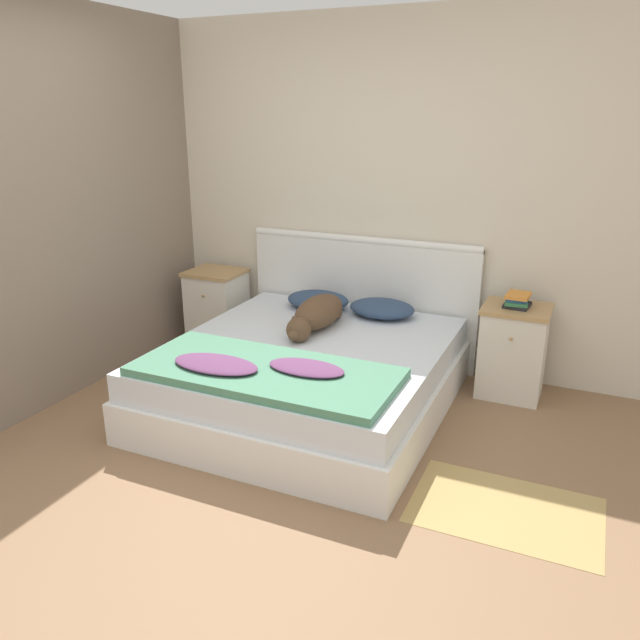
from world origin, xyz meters
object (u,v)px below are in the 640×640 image
(bed, at_px, (308,376))
(pillow_left, at_px, (318,300))
(nightstand_right, at_px, (513,351))
(nightstand_left, at_px, (217,308))
(book_stack, at_px, (517,300))
(pillow_right, at_px, (382,308))
(dog, at_px, (317,314))

(bed, relative_size, pillow_left, 3.98)
(nightstand_right, height_order, pillow_left, nightstand_right)
(nightstand_left, relative_size, book_stack, 3.11)
(pillow_right, bearing_deg, bed, -109.54)
(nightstand_left, bearing_deg, nightstand_right, 0.00)
(pillow_right, bearing_deg, pillow_left, 180.00)
(nightstand_right, xyz_separation_m, pillow_right, (-0.94, -0.04, 0.19))
(pillow_left, xyz_separation_m, dog, (0.19, -0.43, 0.04))
(bed, bearing_deg, book_stack, 32.63)
(bed, height_order, book_stack, book_stack)
(nightstand_left, relative_size, dog, 0.79)
(dog, bearing_deg, pillow_right, 52.61)
(nightstand_left, height_order, dog, dog)
(nightstand_left, bearing_deg, bed, -32.37)
(nightstand_right, bearing_deg, book_stack, 135.47)
(book_stack, bearing_deg, nightstand_left, -179.89)
(nightstand_right, height_order, dog, dog)
(pillow_left, bearing_deg, nightstand_right, 1.39)
(bed, xyz_separation_m, book_stack, (1.19, 0.76, 0.46))
(bed, xyz_separation_m, pillow_left, (-0.26, 0.72, 0.29))
(book_stack, bearing_deg, pillow_left, -178.42)
(bed, distance_m, nightstand_right, 1.41)
(nightstand_left, distance_m, pillow_left, 0.96)
(bed, distance_m, nightstand_left, 1.41)
(pillow_right, xyz_separation_m, book_stack, (0.93, 0.04, 0.17))
(dog, bearing_deg, pillow_left, 113.55)
(bed, relative_size, dog, 2.39)
(nightstand_left, distance_m, pillow_right, 1.46)
(nightstand_left, relative_size, pillow_right, 1.32)
(nightstand_left, bearing_deg, pillow_left, -2.14)
(pillow_left, xyz_separation_m, book_stack, (1.44, 0.04, 0.17))
(pillow_right, height_order, book_stack, book_stack)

